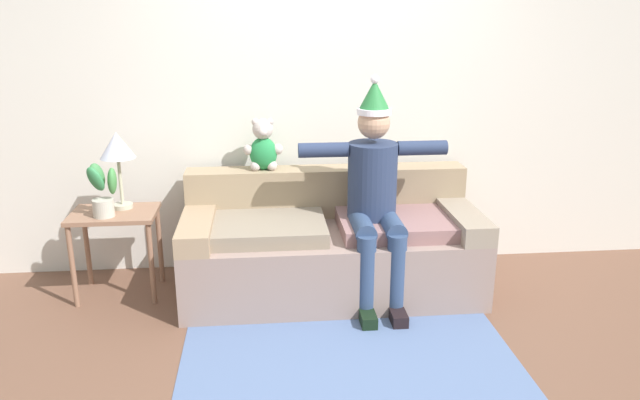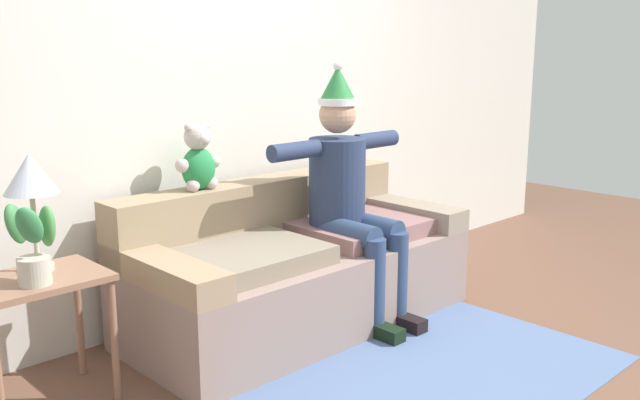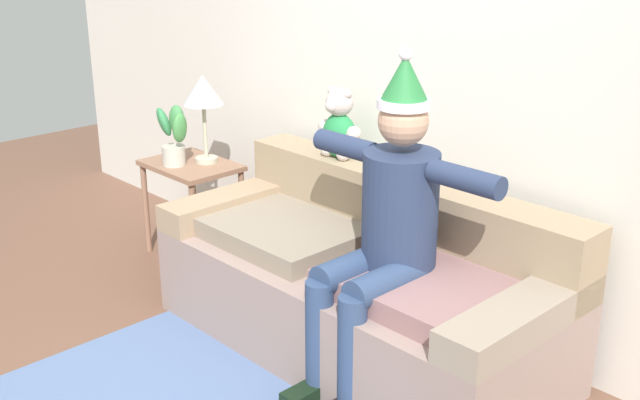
{
  "view_description": "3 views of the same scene",
  "coord_description": "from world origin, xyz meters",
  "px_view_note": "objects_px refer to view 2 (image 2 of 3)",
  "views": [
    {
      "loc": [
        -0.47,
        -3.05,
        1.94
      ],
      "look_at": [
        -0.09,
        0.82,
        0.73
      ],
      "focal_mm": 34.12,
      "sensor_mm": 36.0,
      "label": 1
    },
    {
      "loc": [
        -2.65,
        -1.96,
        1.62
      ],
      "look_at": [
        0.02,
        0.82,
        0.77
      ],
      "focal_mm": 39.17,
      "sensor_mm": 36.0,
      "label": 2
    },
    {
      "loc": [
        2.41,
        -1.6,
        2.06
      ],
      "look_at": [
        -0.1,
        0.81,
        0.8
      ],
      "focal_mm": 44.54,
      "sensor_mm": 36.0,
      "label": 3
    }
  ],
  "objects_px": {
    "couch": "(296,268)",
    "teddy_bear": "(198,160)",
    "side_table": "(38,299)",
    "potted_plant": "(32,245)",
    "person_seated": "(349,190)",
    "table_lamp": "(31,180)"
  },
  "relations": [
    {
      "from": "teddy_bear",
      "to": "table_lamp",
      "type": "xyz_separation_m",
      "value": [
        -1.0,
        -0.16,
        0.04
      ]
    },
    {
      "from": "table_lamp",
      "to": "potted_plant",
      "type": "height_order",
      "value": "table_lamp"
    },
    {
      "from": "teddy_bear",
      "to": "table_lamp",
      "type": "relative_size",
      "value": 0.7
    },
    {
      "from": "person_seated",
      "to": "potted_plant",
      "type": "xyz_separation_m",
      "value": [
        -1.83,
        0.13,
        0.0
      ]
    },
    {
      "from": "couch",
      "to": "table_lamp",
      "type": "bearing_deg",
      "value": 174.61
    },
    {
      "from": "side_table",
      "to": "person_seated",
      "type": "bearing_deg",
      "value": -6.85
    },
    {
      "from": "couch",
      "to": "teddy_bear",
      "type": "distance_m",
      "value": 0.87
    },
    {
      "from": "couch",
      "to": "side_table",
      "type": "bearing_deg",
      "value": 177.99
    },
    {
      "from": "person_seated",
      "to": "potted_plant",
      "type": "height_order",
      "value": "person_seated"
    },
    {
      "from": "potted_plant",
      "to": "couch",
      "type": "bearing_deg",
      "value": 1.31
    },
    {
      "from": "person_seated",
      "to": "side_table",
      "type": "distance_m",
      "value": 1.82
    },
    {
      "from": "side_table",
      "to": "potted_plant",
      "type": "relative_size",
      "value": 1.63
    },
    {
      "from": "table_lamp",
      "to": "potted_plant",
      "type": "distance_m",
      "value": 0.31
    },
    {
      "from": "couch",
      "to": "teddy_bear",
      "type": "height_order",
      "value": "teddy_bear"
    },
    {
      "from": "table_lamp",
      "to": "couch",
      "type": "bearing_deg",
      "value": -5.39
    },
    {
      "from": "teddy_bear",
      "to": "person_seated",
      "type": "bearing_deg",
      "value": -31.5
    },
    {
      "from": "side_table",
      "to": "couch",
      "type": "bearing_deg",
      "value": -2.01
    },
    {
      "from": "couch",
      "to": "side_table",
      "type": "distance_m",
      "value": 1.52
    },
    {
      "from": "person_seated",
      "to": "table_lamp",
      "type": "relative_size",
      "value": 2.85
    },
    {
      "from": "couch",
      "to": "table_lamp",
      "type": "relative_size",
      "value": 3.83
    },
    {
      "from": "person_seated",
      "to": "teddy_bear",
      "type": "xyz_separation_m",
      "value": [
        -0.74,
        0.46,
        0.21
      ]
    },
    {
      "from": "couch",
      "to": "table_lamp",
      "type": "distance_m",
      "value": 1.63
    }
  ]
}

